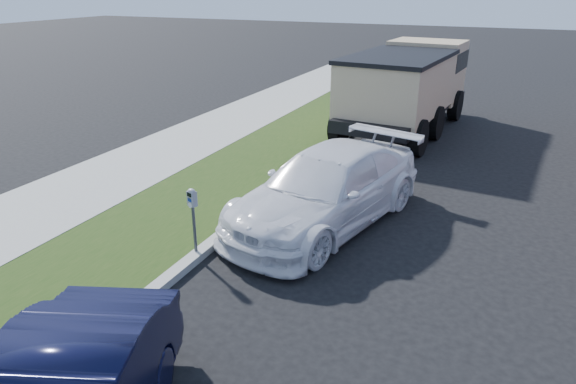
% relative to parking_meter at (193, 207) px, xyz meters
% --- Properties ---
extents(ground, '(120.00, 120.00, 0.00)m').
position_rel_parking_meter_xyz_m(ground, '(2.64, 0.56, -1.08)').
color(ground, black).
rests_on(ground, ground).
extents(streetside, '(6.12, 50.00, 0.15)m').
position_rel_parking_meter_xyz_m(streetside, '(-2.92, 2.56, -1.01)').
color(streetside, gray).
rests_on(streetside, ground).
extents(parking_meter, '(0.21, 0.17, 1.31)m').
position_rel_parking_meter_xyz_m(parking_meter, '(0.00, 0.00, 0.00)').
color(parking_meter, '#3F4247').
rests_on(parking_meter, ground).
extents(white_wagon, '(3.52, 5.94, 1.61)m').
position_rel_parking_meter_xyz_m(white_wagon, '(1.73, 2.58, -0.27)').
color(white_wagon, white).
rests_on(white_wagon, ground).
extents(dump_truck, '(3.51, 7.59, 2.89)m').
position_rel_parking_meter_xyz_m(dump_truck, '(1.62, 11.19, 0.55)').
color(dump_truck, black).
rests_on(dump_truck, ground).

